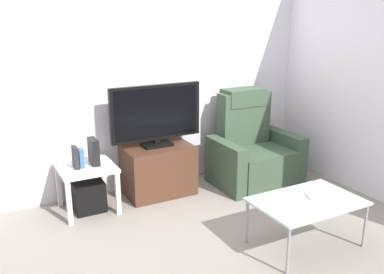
# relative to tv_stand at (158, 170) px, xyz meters

# --- Properties ---
(ground_plane) EXTENTS (6.40, 6.40, 0.00)m
(ground_plane) POSITION_rel_tv_stand_xyz_m (0.14, -0.82, -0.27)
(ground_plane) COLOR gray
(wall_back) EXTENTS (6.40, 0.06, 2.60)m
(wall_back) POSITION_rel_tv_stand_xyz_m (0.14, 0.31, 1.03)
(wall_back) COLOR silver
(wall_back) RESTS_ON ground
(wall_side) EXTENTS (0.06, 4.48, 2.60)m
(wall_side) POSITION_rel_tv_stand_xyz_m (2.02, -0.82, 1.03)
(wall_side) COLOR silver
(wall_side) RESTS_ON ground
(tv_stand) EXTENTS (0.74, 0.50, 0.55)m
(tv_stand) POSITION_rel_tv_stand_xyz_m (0.00, 0.00, 0.00)
(tv_stand) COLOR #4C2D1E
(tv_stand) RESTS_ON ground
(television) EXTENTS (1.02, 0.20, 0.67)m
(television) POSITION_rel_tv_stand_xyz_m (-0.00, 0.02, 0.63)
(television) COLOR black
(television) RESTS_ON tv_stand
(recliner_armchair) EXTENTS (0.98, 0.78, 1.08)m
(recliner_armchair) POSITION_rel_tv_stand_xyz_m (1.12, -0.19, 0.10)
(recliner_armchair) COLOR #384C38
(recliner_armchair) RESTS_ON ground
(side_table) EXTENTS (0.54, 0.54, 0.48)m
(side_table) POSITION_rel_tv_stand_xyz_m (-0.80, -0.04, 0.13)
(side_table) COLOR white
(side_table) RESTS_ON ground
(subwoofer_box) EXTENTS (0.31, 0.31, 0.31)m
(subwoofer_box) POSITION_rel_tv_stand_xyz_m (-0.80, -0.04, -0.12)
(subwoofer_box) COLOR black
(subwoofer_box) RESTS_ON ground
(book_leftmost) EXTENTS (0.04, 0.13, 0.22)m
(book_leftmost) POSITION_rel_tv_stand_xyz_m (-0.90, -0.06, 0.31)
(book_leftmost) COLOR #262626
(book_leftmost) RESTS_ON side_table
(book_middle) EXTENTS (0.05, 0.10, 0.19)m
(book_middle) POSITION_rel_tv_stand_xyz_m (-0.85, -0.06, 0.30)
(book_middle) COLOR #3366B2
(book_middle) RESTS_ON side_table
(game_console) EXTENTS (0.07, 0.20, 0.26)m
(game_console) POSITION_rel_tv_stand_xyz_m (-0.71, -0.03, 0.33)
(game_console) COLOR black
(game_console) RESTS_ON side_table
(coffee_table) EXTENTS (0.90, 0.60, 0.42)m
(coffee_table) POSITION_rel_tv_stand_xyz_m (0.67, -1.60, 0.12)
(coffee_table) COLOR #B2C6C1
(coffee_table) RESTS_ON ground
(cell_phone) EXTENTS (0.12, 0.17, 0.01)m
(cell_phone) POSITION_rel_tv_stand_xyz_m (0.75, -1.56, 0.15)
(cell_phone) COLOR #B7B7BC
(cell_phone) RESTS_ON coffee_table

